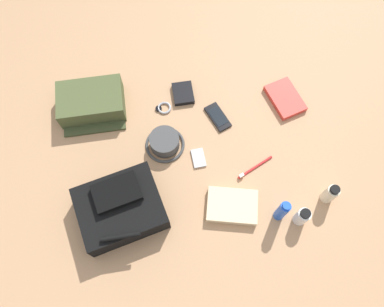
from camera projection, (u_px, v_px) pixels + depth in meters
The scene contains 14 objects.
ground_plane at pixel (192, 158), 1.65m from camera, with size 2.64×2.02×0.02m, color tan.
backpack at pixel (121, 208), 1.49m from camera, with size 0.37×0.32×0.14m.
toiletry_pouch at pixel (91, 102), 1.69m from camera, with size 0.28×0.23×0.10m.
bucket_hat at pixel (165, 142), 1.63m from camera, with size 0.17×0.17×0.07m.
lotion_bottle at pixel (330, 194), 1.52m from camera, with size 0.05×0.05×0.12m.
toothpaste_tube at pixel (302, 217), 1.49m from camera, with size 0.05×0.05×0.11m.
deodorant_spray at pixel (282, 211), 1.47m from camera, with size 0.04×0.04×0.16m.
paperback_novel at pixel (285, 99), 1.73m from camera, with size 0.17×0.21×0.03m.
cell_phone at pixel (218, 117), 1.71m from camera, with size 0.11×0.15×0.01m.
media_player at pixel (198, 158), 1.63m from camera, with size 0.06×0.09×0.01m.
wristwatch at pixel (164, 108), 1.72m from camera, with size 0.07×0.06×0.01m.
toothbrush at pixel (253, 168), 1.61m from camera, with size 0.16×0.08×0.02m.
wallet at pixel (183, 93), 1.74m from camera, with size 0.09×0.11×0.02m, color black.
folded_towel at pixel (232, 206), 1.54m from camera, with size 0.20×0.14×0.04m, color beige.
Camera 1 is at (0.09, 0.60, 1.52)m, focal length 36.05 mm.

